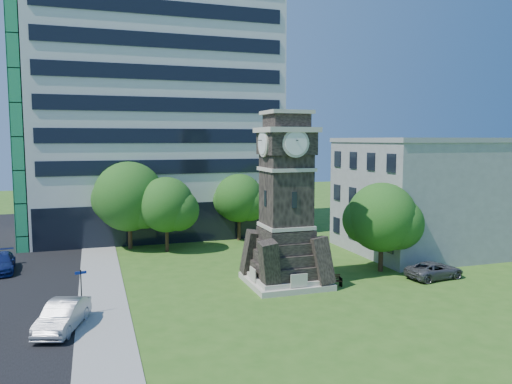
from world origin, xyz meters
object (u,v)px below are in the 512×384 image
object	(u,v)px
car_street_mid	(63,316)
car_street_north	(0,263)
clock_tower	(286,211)
street_sign	(81,287)
park_bench	(330,281)
car_east_lot	(435,270)

from	to	relation	value
car_street_mid	car_street_north	size ratio (longest dim) A/B	0.95
clock_tower	street_sign	size ratio (longest dim) A/B	4.52
car_street_mid	park_bench	xyz separation A→B (m)	(17.29, 2.57, -0.33)
car_east_lot	clock_tower	bearing A→B (deg)	72.29
park_bench	street_sign	size ratio (longest dim) A/B	0.61
clock_tower	car_street_mid	bearing A→B (deg)	-163.60
car_east_lot	park_bench	distance (m)	8.34
car_east_lot	car_street_mid	bearing A→B (deg)	88.20
car_east_lot	street_sign	world-z (taller)	street_sign
clock_tower	street_sign	world-z (taller)	clock_tower
car_street_north	park_bench	size ratio (longest dim) A/B	3.00
car_street_north	park_bench	distance (m)	25.37
clock_tower	car_east_lot	bearing A→B (deg)	-11.15
park_bench	street_sign	xyz separation A→B (m)	(-16.35, -0.48, 1.24)
car_street_mid	park_bench	bearing A→B (deg)	25.75
car_street_north	car_east_lot	bearing A→B (deg)	-26.48
street_sign	car_street_mid	bearing A→B (deg)	-124.72
clock_tower	car_street_north	distance (m)	22.66
clock_tower	car_street_north	world-z (taller)	clock_tower
car_street_mid	street_sign	distance (m)	2.47
park_bench	car_street_north	bearing A→B (deg)	153.75
clock_tower	car_street_north	xyz separation A→B (m)	(-19.87, 9.90, -4.56)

